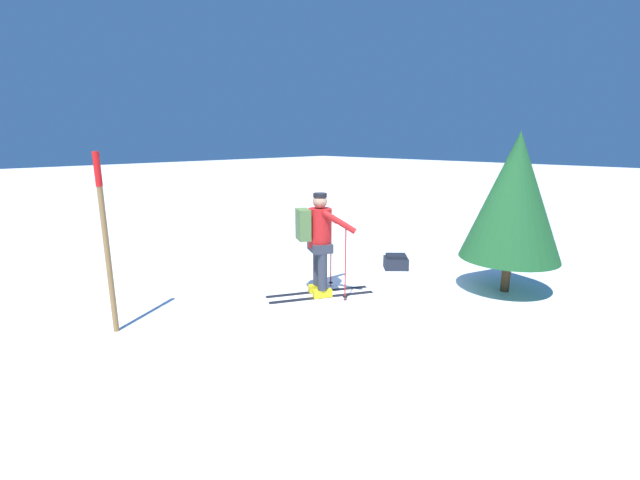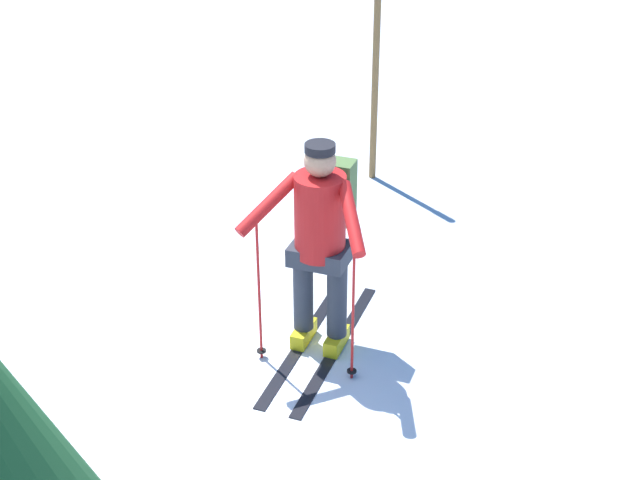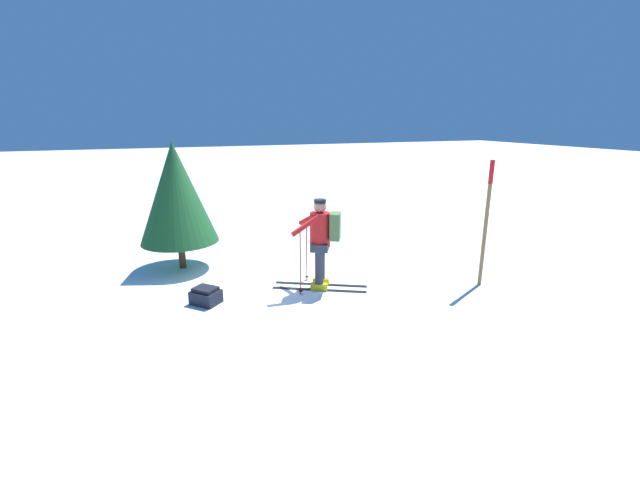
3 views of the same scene
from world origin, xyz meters
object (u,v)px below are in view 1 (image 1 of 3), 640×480
at_px(pine_tree, 514,197).
at_px(skier, 318,237).
at_px(dropped_backpack, 396,262).
at_px(trail_marker, 105,231).

bearing_deg(pine_tree, skier, 47.90).
bearing_deg(dropped_backpack, trail_marker, 78.18).
relative_size(dropped_backpack, trail_marker, 0.25).
relative_size(skier, pine_tree, 0.65).
xyz_separation_m(dropped_backpack, pine_tree, (-2.01, -0.23, 1.44)).
height_order(trail_marker, pine_tree, pine_tree).
xyz_separation_m(trail_marker, pine_tree, (-3.03, -5.11, 0.23)).
height_order(skier, dropped_backpack, skier).
height_order(dropped_backpack, pine_tree, pine_tree).
xyz_separation_m(dropped_backpack, trail_marker, (1.02, 4.88, 1.21)).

